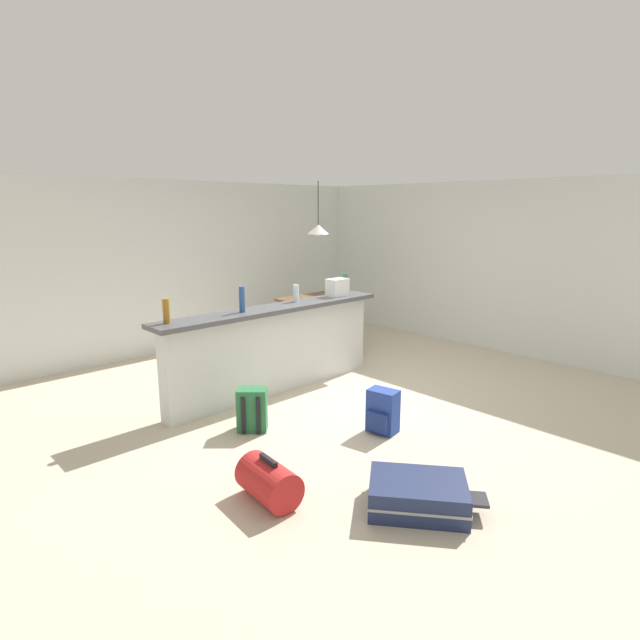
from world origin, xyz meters
TOP-DOWN VIEW (x-y plane):
  - ground_plane at (0.00, 0.00)m, footprint 13.00×13.00m
  - wall_back at (0.00, 3.05)m, footprint 6.60×0.10m
  - wall_right at (3.05, 0.30)m, footprint 0.10×6.00m
  - partition_half_wall at (-0.51, 0.55)m, footprint 2.80×0.20m
  - bar_countertop at (-0.51, 0.55)m, footprint 2.96×0.40m
  - bottle_amber at (-1.80, 0.60)m, footprint 0.07×0.07m
  - bottle_blue at (-0.96, 0.55)m, footprint 0.06×0.06m
  - bottle_clear at (-0.12, 0.63)m, footprint 0.07×0.07m
  - bottle_green at (0.72, 0.64)m, footprint 0.06×0.06m
  - grocery_bag at (0.52, 0.58)m, footprint 0.26×0.18m
  - dining_table at (1.32, 1.80)m, footprint 1.10×0.80m
  - dining_chair_near_partition at (1.23, 1.22)m, footprint 0.43×0.43m
  - pendant_lamp at (1.39, 1.85)m, footprint 0.34×0.34m
  - suitcase_flat_navy at (-1.27, -2.01)m, footprint 0.81×0.86m
  - backpack_blue at (-0.47, -1.01)m, footprint 0.28×0.31m
  - backpack_green at (-1.34, -0.12)m, footprint 0.34×0.34m
  - duffel_bag_red at (-1.98, -1.20)m, footprint 0.34×0.50m

SIDE VIEW (x-z plane):
  - ground_plane at x=0.00m, z-range -0.05..0.00m
  - suitcase_flat_navy at x=-1.27m, z-range 0.00..0.22m
  - duffel_bag_red at x=-1.98m, z-range -0.02..0.32m
  - backpack_blue at x=-0.47m, z-range -0.01..0.41m
  - backpack_green at x=-1.34m, z-range -0.01..0.41m
  - partition_half_wall at x=-0.51m, z-range 0.00..0.96m
  - dining_chair_near_partition at x=1.23m, z-range 0.05..0.98m
  - dining_table at x=1.32m, z-range 0.28..1.02m
  - bar_countertop at x=-0.51m, z-range 0.96..1.01m
  - bottle_clear at x=-0.12m, z-range 1.01..1.21m
  - grocery_bag at x=0.52m, z-range 1.01..1.23m
  - bottle_amber at x=-1.80m, z-range 1.01..1.25m
  - bottle_green at x=0.72m, z-range 1.01..1.27m
  - bottle_blue at x=-0.96m, z-range 1.01..1.29m
  - wall_back at x=0.00m, z-range 0.00..2.50m
  - wall_right at x=3.05m, z-range 0.00..2.50m
  - pendant_lamp at x=1.39m, z-range 1.37..2.20m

